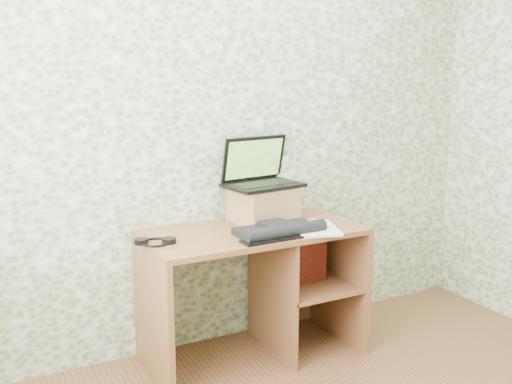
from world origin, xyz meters
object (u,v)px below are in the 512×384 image
riser (263,204)px  notepad (315,228)px  keyboard (280,230)px  desk (263,272)px  laptop (260,174)px

riser → notepad: 0.36m
keyboard → notepad: keyboard is taller
desk → laptop: laptop is taller
laptop → notepad: (0.16, -0.35, -0.26)m
keyboard → notepad: (0.22, 0.00, -0.02)m
desk → riser: size_ratio=3.59×
laptop → riser: bearing=-98.5°
desk → notepad: 0.40m
laptop → keyboard: bearing=-108.4°
riser → notepad: riser is taller
laptop → notepad: 0.46m
keyboard → desk: bearing=88.4°
keyboard → laptop: bearing=78.0°
laptop → keyboard: 0.43m
riser → laptop: size_ratio=0.72×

